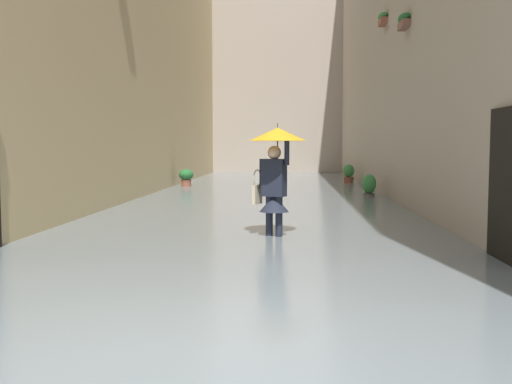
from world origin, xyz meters
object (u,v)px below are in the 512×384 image
person_wading (276,162)px  potted_plant_near_left (349,175)px  potted_plant_mid_left (369,187)px  potted_plant_mid_right (186,178)px

person_wading → potted_plant_near_left: 14.65m
potted_plant_mid_left → potted_plant_near_left: bearing=-90.4°
person_wading → potted_plant_mid_left: bearing=-108.5°
potted_plant_mid_left → potted_plant_mid_right: potted_plant_mid_left is taller
person_wading → potted_plant_mid_right: bearing=-73.1°
potted_plant_near_left → potted_plant_mid_left: size_ratio=1.09×
potted_plant_mid_right → person_wading: bearing=106.9°
potted_plant_near_left → potted_plant_mid_right: 6.70m
potted_plant_near_left → potted_plant_mid_left: potted_plant_near_left is taller
potted_plant_near_left → person_wading: bearing=79.7°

